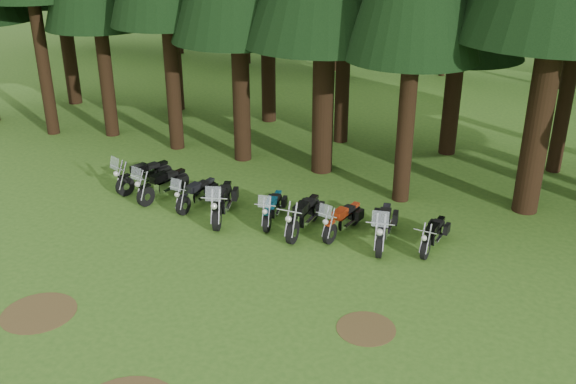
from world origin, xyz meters
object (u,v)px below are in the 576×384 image
at_px(motorcycle_5, 304,216).
at_px(motorcycle_6, 342,220).
at_px(motorcycle_0, 144,176).
at_px(motorcycle_1, 163,185).
at_px(motorcycle_8, 433,235).
at_px(motorcycle_4, 273,209).
at_px(motorcycle_3, 222,203).
at_px(motorcycle_7, 383,227).
at_px(motorcycle_2, 197,194).

distance_m(motorcycle_5, motorcycle_6, 1.18).
distance_m(motorcycle_0, motorcycle_1, 1.14).
height_order(motorcycle_0, motorcycle_1, motorcycle_0).
xyz_separation_m(motorcycle_5, motorcycle_8, (3.83, 0.46, -0.08)).
relative_size(motorcycle_0, motorcycle_1, 1.00).
relative_size(motorcycle_0, motorcycle_4, 1.10).
bearing_deg(motorcycle_1, motorcycle_3, 1.38).
height_order(motorcycle_0, motorcycle_8, motorcycle_0).
bearing_deg(motorcycle_1, motorcycle_7, 12.27).
distance_m(motorcycle_0, motorcycle_3, 3.76).
height_order(motorcycle_3, motorcycle_8, motorcycle_3).
bearing_deg(motorcycle_3, motorcycle_5, -13.67).
relative_size(motorcycle_2, motorcycle_4, 1.02).
xyz_separation_m(motorcycle_0, motorcycle_1, (1.06, -0.42, -0.01)).
height_order(motorcycle_5, motorcycle_7, motorcycle_7).
bearing_deg(motorcycle_1, motorcycle_8, 14.24).
bearing_deg(motorcycle_4, motorcycle_1, 166.96).
distance_m(motorcycle_3, motorcycle_7, 5.13).
bearing_deg(motorcycle_5, motorcycle_0, 172.87).
distance_m(motorcycle_0, motorcycle_8, 10.16).
bearing_deg(motorcycle_2, motorcycle_1, -178.45).
relative_size(motorcycle_0, motorcycle_6, 1.07).
distance_m(motorcycle_1, motorcycle_7, 7.69).
distance_m(motorcycle_2, motorcycle_6, 5.02).
bearing_deg(motorcycle_7, motorcycle_8, 1.73).
height_order(motorcycle_1, motorcycle_6, motorcycle_1).
xyz_separation_m(motorcycle_0, motorcycle_8, (10.15, -0.37, -0.08)).
relative_size(motorcycle_2, motorcycle_6, 0.99).
distance_m(motorcycle_1, motorcycle_5, 5.28).
distance_m(motorcycle_7, motorcycle_8, 1.44).
bearing_deg(motorcycle_5, motorcycle_7, 4.76).
xyz_separation_m(motorcycle_3, motorcycle_6, (3.84, 0.44, -0.08)).
xyz_separation_m(motorcycle_2, motorcycle_5, (3.88, -0.27, 0.05)).
bearing_deg(motorcycle_8, motorcycle_6, -170.48).
relative_size(motorcycle_5, motorcycle_6, 1.12).
bearing_deg(motorcycle_6, motorcycle_0, -172.76).
height_order(motorcycle_1, motorcycle_2, motorcycle_1).
bearing_deg(motorcycle_6, motorcycle_1, -169.68).
xyz_separation_m(motorcycle_1, motorcycle_6, (6.41, -0.13, -0.04)).
bearing_deg(motorcycle_7, motorcycle_1, 169.12).
bearing_deg(motorcycle_0, motorcycle_4, 13.44).
xyz_separation_m(motorcycle_7, motorcycle_8, (1.41, 0.27, -0.11)).
xyz_separation_m(motorcycle_6, motorcycle_8, (2.69, 0.18, -0.04)).
bearing_deg(motorcycle_7, motorcycle_3, 174.69).
height_order(motorcycle_0, motorcycle_7, motorcycle_7).
distance_m(motorcycle_1, motorcycle_8, 9.10).
height_order(motorcycle_3, motorcycle_7, motorcycle_3).
bearing_deg(motorcycle_3, motorcycle_6, -10.56).
distance_m(motorcycle_0, motorcycle_7, 8.77).
relative_size(motorcycle_1, motorcycle_3, 0.93).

